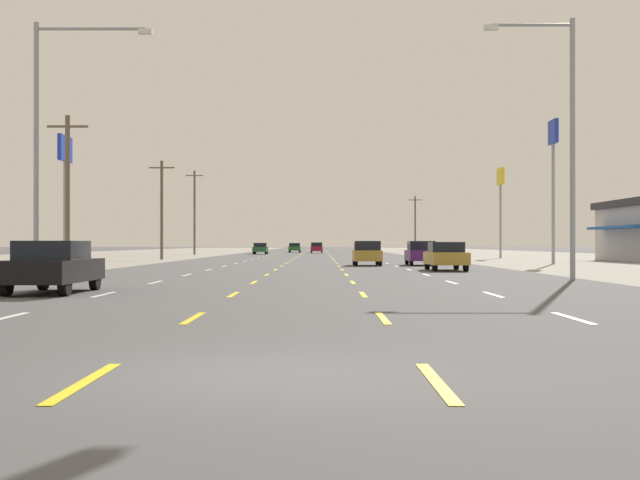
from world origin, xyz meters
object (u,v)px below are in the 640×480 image
(hatchback_far_right_midfar, at_px, (424,253))
(pole_sign_right_row_2, at_px, (504,188))
(streetlight_right_row_0, at_px, (568,131))
(pole_sign_left_row_1, at_px, (68,164))
(hatchback_center_turn_farthest, at_px, (320,248))
(streetlight_left_row_0, at_px, (52,130))
(sedan_far_left_far, at_px, (264,248))
(sedan_inner_left_distant_a, at_px, (298,248))
(hatchback_inner_right_mid, at_px, (370,253))
(sedan_far_left_nearest, at_px, (56,266))
(hatchback_far_right_farther, at_px, (372,248))
(pole_sign_right_row_1, at_px, (557,157))
(sedan_far_right_near, at_px, (449,256))

(hatchback_far_right_midfar, distance_m, pole_sign_right_row_2, 30.32)
(hatchback_far_right_midfar, distance_m, streetlight_right_row_0, 23.32)
(pole_sign_left_row_1, height_order, pole_sign_right_row_2, pole_sign_right_row_2)
(hatchback_center_turn_farthest, distance_m, streetlight_left_row_0, 94.84)
(sedan_far_left_far, bearing_deg, sedan_inner_left_distant_a, 79.87)
(streetlight_right_row_0, bearing_deg, hatchback_inner_right_mid, 106.10)
(sedan_far_left_nearest, distance_m, hatchback_far_right_midfar, 34.30)
(hatchback_far_right_farther, bearing_deg, streetlight_left_row_0, -101.48)
(streetlight_right_row_0, bearing_deg, sedan_far_left_far, 101.87)
(hatchback_inner_right_mid, height_order, streetlight_left_row_0, streetlight_left_row_0)
(pole_sign_right_row_1, height_order, streetlight_left_row_0, streetlight_left_row_0)
(hatchback_center_turn_farthest, xyz_separation_m, sedan_inner_left_distant_a, (-3.40, 7.88, -0.03))
(sedan_far_left_nearest, distance_m, hatchback_center_turn_farthest, 103.18)
(hatchback_far_right_midfar, height_order, sedan_far_left_far, hatchback_far_right_midfar)
(hatchback_far_right_farther, height_order, pole_sign_left_row_1, pole_sign_left_row_1)
(hatchback_center_turn_farthest, bearing_deg, streetlight_right_row_0, -84.10)
(pole_sign_left_row_1, distance_m, streetlight_right_row_0, 33.85)
(streetlight_left_row_0, bearing_deg, sedan_far_left_far, 88.18)
(sedan_far_right_near, bearing_deg, sedan_inner_left_distant_a, 96.53)
(sedan_far_right_near, height_order, sedan_far_left_far, same)
(sedan_far_left_far, xyz_separation_m, pole_sign_right_row_2, (24.84, -30.32, 5.90))
(sedan_far_left_nearest, xyz_separation_m, pole_sign_left_row_1, (-8.67, 31.13, 5.63))
(sedan_far_left_nearest, relative_size, pole_sign_right_row_2, 0.53)
(sedan_far_left_nearest, height_order, sedan_far_right_near, same)
(sedan_far_left_far, xyz_separation_m, pole_sign_left_row_1, (-8.42, -58.30, 5.63))
(pole_sign_right_row_1, distance_m, pole_sign_right_row_2, 24.61)
(hatchback_far_right_farther, bearing_deg, hatchback_far_right_midfar, -89.95)
(sedan_far_right_near, xyz_separation_m, pole_sign_right_row_2, (10.69, 38.55, 5.90))
(sedan_far_right_near, xyz_separation_m, streetlight_right_row_0, (2.80, -11.82, 4.89))
(hatchback_center_turn_farthest, bearing_deg, pole_sign_right_row_1, -76.73)
(hatchback_far_right_midfar, xyz_separation_m, hatchback_far_right_farther, (-0.05, 59.20, 0.00))
(hatchback_center_turn_farthest, xyz_separation_m, streetlight_left_row_0, (-9.79, -94.20, 4.91))
(hatchback_inner_right_mid, bearing_deg, sedan_far_right_near, -70.74)
(hatchback_far_right_farther, xyz_separation_m, pole_sign_left_row_1, (-22.47, -59.44, 5.60))
(streetlight_right_row_0, bearing_deg, sedan_far_left_nearest, -152.37)
(pole_sign_left_row_1, relative_size, pole_sign_right_row_2, 0.96)
(sedan_far_left_far, bearing_deg, hatchback_far_right_midfar, -76.35)
(sedan_far_left_nearest, height_order, hatchback_center_turn_farthest, hatchback_center_turn_farthest)
(hatchback_far_right_midfar, distance_m, pole_sign_right_row_1, 11.68)
(pole_sign_right_row_2, bearing_deg, streetlight_right_row_0, -98.90)
(sedan_far_left_far, bearing_deg, pole_sign_left_row_1, -98.22)
(hatchback_inner_right_mid, xyz_separation_m, sedan_far_left_far, (-10.64, 58.83, -0.03))
(sedan_far_left_far, distance_m, pole_sign_left_row_1, 59.18)
(sedan_far_right_near, bearing_deg, sedan_far_left_nearest, -124.06)
(sedan_far_left_nearest, distance_m, sedan_far_right_near, 24.82)
(pole_sign_left_row_1, bearing_deg, streetlight_left_row_0, -75.34)
(sedan_far_left_nearest, height_order, sedan_inner_left_distant_a, same)
(hatchback_inner_right_mid, relative_size, pole_sign_left_row_1, 0.48)
(pole_sign_right_row_2, xyz_separation_m, streetlight_right_row_0, (-7.89, -50.37, -1.01))
(hatchback_inner_right_mid, distance_m, hatchback_far_right_midfar, 3.55)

